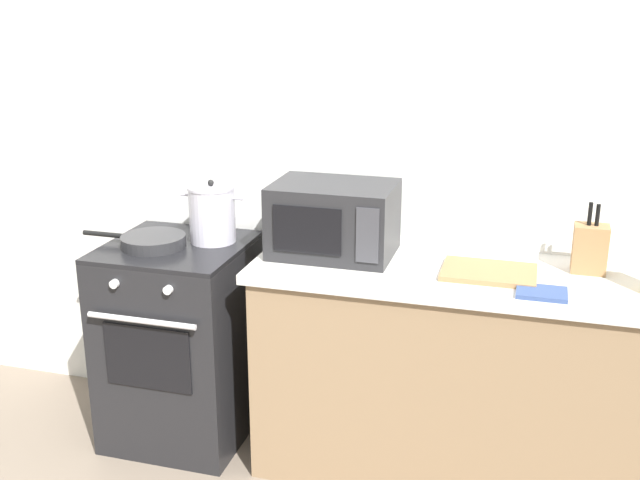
# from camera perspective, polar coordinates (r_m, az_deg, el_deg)

# --- Properties ---
(back_wall) EXTENTS (4.40, 0.10, 2.50)m
(back_wall) POSITION_cam_1_polar(r_m,az_deg,el_deg) (3.41, 1.61, 5.85)
(back_wall) COLOR silver
(back_wall) RESTS_ON ground_plane
(lower_cabinet_right) EXTENTS (1.64, 0.56, 0.88)m
(lower_cabinet_right) POSITION_cam_1_polar(r_m,az_deg,el_deg) (3.26, 10.30, -10.19)
(lower_cabinet_right) COLOR #8C7051
(lower_cabinet_right) RESTS_ON ground_plane
(countertop_right) EXTENTS (1.70, 0.60, 0.04)m
(countertop_right) POSITION_cam_1_polar(r_m,az_deg,el_deg) (3.08, 10.77, -2.60)
(countertop_right) COLOR beige
(countertop_right) RESTS_ON lower_cabinet_right
(stove) EXTENTS (0.60, 0.64, 0.92)m
(stove) POSITION_cam_1_polar(r_m,az_deg,el_deg) (3.55, -10.34, -7.40)
(stove) COLOR black
(stove) RESTS_ON ground_plane
(stock_pot) EXTENTS (0.29, 0.21, 0.28)m
(stock_pot) POSITION_cam_1_polar(r_m,az_deg,el_deg) (3.37, -8.04, 1.95)
(stock_pot) COLOR silver
(stock_pot) RESTS_ON stove
(frying_pan) EXTENTS (0.48, 0.28, 0.05)m
(frying_pan) POSITION_cam_1_polar(r_m,az_deg,el_deg) (3.37, -12.40, -0.07)
(frying_pan) COLOR #28282B
(frying_pan) RESTS_ON stove
(microwave) EXTENTS (0.50, 0.37, 0.30)m
(microwave) POSITION_cam_1_polar(r_m,az_deg,el_deg) (3.17, 1.02, 1.57)
(microwave) COLOR #232326
(microwave) RESTS_ON countertop_right
(cutting_board) EXTENTS (0.36, 0.26, 0.02)m
(cutting_board) POSITION_cam_1_polar(r_m,az_deg,el_deg) (3.04, 12.47, -2.35)
(cutting_board) COLOR #997047
(cutting_board) RESTS_ON countertop_right
(knife_block) EXTENTS (0.13, 0.10, 0.28)m
(knife_block) POSITION_cam_1_polar(r_m,az_deg,el_deg) (3.15, 19.47, -0.58)
(knife_block) COLOR #997047
(knife_block) RESTS_ON countertop_right
(oven_mitt) EXTENTS (0.18, 0.14, 0.02)m
(oven_mitt) POSITION_cam_1_polar(r_m,az_deg,el_deg) (2.89, 16.19, -3.79)
(oven_mitt) COLOR #33477A
(oven_mitt) RESTS_ON countertop_right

